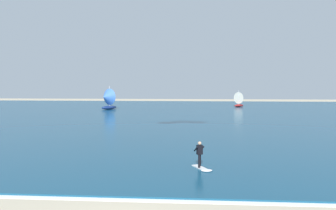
% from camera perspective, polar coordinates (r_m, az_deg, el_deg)
% --- Properties ---
extents(ocean, '(160.00, 90.00, 0.10)m').
position_cam_1_polar(ocean, '(61.58, 1.85, -1.52)').
color(ocean, navy).
rests_on(ocean, ground).
extents(shoreline_foam, '(81.37, 1.50, 0.01)m').
position_cam_1_polar(shoreline_foam, '(17.42, 3.43, -14.68)').
color(shoreline_foam, white).
rests_on(shoreline_foam, ground).
extents(kitesurfer, '(1.39, 2.00, 1.67)m').
position_cam_1_polar(kitesurfer, '(22.64, 5.31, -8.59)').
color(kitesurfer, white).
rests_on(kitesurfer, ocean).
extents(sailboat_far_left, '(3.27, 3.33, 3.74)m').
position_cam_1_polar(sailboat_far_left, '(82.51, 11.48, 0.92)').
color(sailboat_far_left, maroon).
rests_on(sailboat_far_left, ocean).
extents(sailboat_far_right, '(3.89, 4.29, 4.77)m').
position_cam_1_polar(sailboat_far_right, '(73.29, -9.77, 0.99)').
color(sailboat_far_right, navy).
rests_on(sailboat_far_right, ocean).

